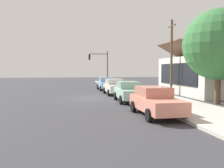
{
  "coord_description": "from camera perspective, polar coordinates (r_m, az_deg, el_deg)",
  "views": [
    {
      "loc": [
        22.06,
        -2.01,
        2.56
      ],
      "look_at": [
        -1.17,
        2.08,
        1.19
      ],
      "focal_mm": 39.98,
      "sensor_mm": 36.0,
      "label": 1
    }
  ],
  "objects": [
    {
      "name": "car_skyblue",
      "position": [
        31.08,
        -1.26,
        0.11
      ],
      "size": [
        4.53,
        2.09,
        1.59
      ],
      "rotation": [
        0.0,
        0.0,
        0.01
      ],
      "color": "#8CB7E0",
      "rests_on": "ground"
    },
    {
      "name": "traffic_light_main",
      "position": [
        36.02,
        -2.73,
        4.8
      ],
      "size": [
        0.37,
        2.79,
        5.2
      ],
      "color": "#383833",
      "rests_on": "ground"
    },
    {
      "name": "shade_tree",
      "position": [
        20.0,
        23.22,
        8.26
      ],
      "size": [
        5.21,
        5.21,
        6.99
      ],
      "color": "brown",
      "rests_on": "ground"
    },
    {
      "name": "sidewalk_curb",
      "position": [
        23.46,
        9.01,
        -2.78
      ],
      "size": [
        60.0,
        4.2,
        0.16
      ],
      "primitive_type": "cube",
      "color": "beige",
      "rests_on": "ground"
    },
    {
      "name": "car_seafoam",
      "position": [
        19.9,
        3.86,
        -1.71
      ],
      "size": [
        4.46,
        2.08,
        1.59
      ],
      "rotation": [
        0.0,
        0.0,
        -0.03
      ],
      "color": "#9ED1BC",
      "rests_on": "ground"
    },
    {
      "name": "car_ivory",
      "position": [
        25.44,
        0.61,
        -0.61
      ],
      "size": [
        4.45,
        1.97,
        1.59
      ],
      "rotation": [
        0.0,
        0.0,
        0.01
      ],
      "color": "silver",
      "rests_on": "ground"
    },
    {
      "name": "car_coral",
      "position": [
        14.02,
        9.85,
        -3.86
      ],
      "size": [
        4.66,
        2.01,
        1.59
      ],
      "rotation": [
        0.0,
        0.0,
        0.01
      ],
      "color": "#EA8C75",
      "rests_on": "ground"
    },
    {
      "name": "fire_hydrant_red",
      "position": [
        21.2,
        7.11,
        -2.28
      ],
      "size": [
        0.22,
        0.22,
        0.71
      ],
      "color": "red",
      "rests_on": "sidewalk_curb"
    },
    {
      "name": "storefront_building",
      "position": [
        27.55,
        20.57,
        2.07
      ],
      "size": [
        11.02,
        6.56,
        5.63
      ],
      "color": "silver",
      "rests_on": "ground"
    },
    {
      "name": "ground_plane",
      "position": [
        22.3,
        -4.75,
        -3.27
      ],
      "size": [
        120.0,
        120.0,
        0.0
      ],
      "primitive_type": "plane",
      "color": "#38383D"
    },
    {
      "name": "utility_pole_wooden",
      "position": [
        25.79,
        13.44,
        6.28
      ],
      "size": [
        1.8,
        0.24,
        7.5
      ],
      "color": "brown",
      "rests_on": "ground"
    }
  ]
}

